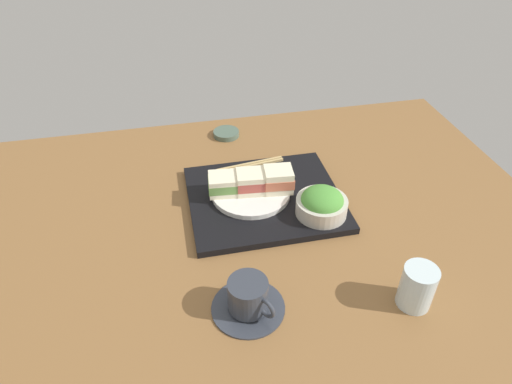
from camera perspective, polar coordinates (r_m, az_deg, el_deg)
name	(u,v)px	position (r cm, az deg, el deg)	size (l,w,h in cm)	color
ground_plane	(257,224)	(108.75, 0.17, -4.08)	(140.00, 100.00, 3.00)	brown
serving_tray	(264,198)	(112.52, 1.07, -0.82)	(36.92, 32.34, 1.74)	black
sandwich_plate	(251,192)	(111.99, -0.66, -0.05)	(19.39, 19.39, 1.26)	silver
sandwich_near	(278,179)	(110.48, 2.81, 1.58)	(7.64, 6.80, 5.77)	#EFE5C1
sandwich_middle	(251,182)	(110.02, -0.67, 1.29)	(7.30, 6.57, 5.25)	#EFE5C1
sandwich_far	(223,184)	(109.96, -4.17, 1.00)	(7.51, 6.61, 4.78)	#EFE5C1
salad_bowl	(322,203)	(106.13, 8.25, -1.43)	(12.01, 12.01, 6.63)	beige
chopsticks_pair	(250,165)	(122.18, -0.70, 3.42)	(18.46, 4.24, 0.70)	tan
coffee_cup	(248,298)	(87.55, -0.95, -13.17)	(14.19, 14.19, 7.24)	#333842
drinking_glass	(417,287)	(92.52, 19.55, -11.15)	(6.56, 6.56, 9.08)	silver
small_sauce_dish	(226,133)	(138.97, -3.75, 7.34)	(7.77, 7.77, 1.57)	#4C6051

